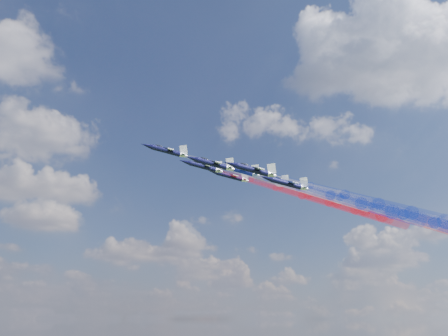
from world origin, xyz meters
TOP-DOWN VIEW (x-y plane):
  - jet_lead at (-23.54, 21.95)m, footprint 16.98×15.29m
  - trail_lead at (6.81, 10.91)m, footprint 51.97×23.48m
  - jet_inner_left at (-15.10, 10.80)m, footprint 16.98×15.29m
  - trail_inner_left at (15.24, -0.24)m, footprint 51.97×23.48m
  - jet_inner_right at (-9.87, 26.11)m, footprint 16.98×15.29m
  - trail_inner_right at (20.47, 15.07)m, footprint 51.97×23.48m
  - jet_outer_left at (-10.76, -1.92)m, footprint 16.98×15.29m
  - trail_outer_left at (19.59, -12.95)m, footprint 51.97×23.48m
  - jet_center_third at (-4.76, 14.22)m, footprint 16.98×15.29m
  - trail_center_third at (25.59, 3.19)m, footprint 51.97×23.48m
  - jet_outer_right at (1.84, 30.44)m, footprint 16.98×15.29m
  - trail_outer_right at (32.18, 19.40)m, footprint 51.97×23.48m
  - jet_rear_left at (2.28, 1.92)m, footprint 16.98×15.29m
  - trail_rear_left at (32.63, -9.12)m, footprint 51.97×23.48m
  - jet_rear_right at (8.40, 18.06)m, footprint 16.98×15.29m
  - trail_rear_right at (38.75, 7.02)m, footprint 51.97×23.48m

SIDE VIEW (x-z plane):
  - trail_rear_left at x=32.63m, z-range 144.00..161.21m
  - trail_outer_left at x=19.59m, z-range 144.78..161.99m
  - trail_inner_left at x=15.24m, z-range 149.11..166.32m
  - trail_rear_right at x=38.75m, z-range 149.52..166.72m
  - trail_center_third at x=25.59m, z-range 149.72..166.93m
  - jet_rear_left at x=2.28m, z-range 155.37..164.32m
  - jet_outer_left at x=-10.76m, z-range 156.15..165.10m
  - trail_outer_right at x=32.18m, z-range 152.95..170.16m
  - trail_inner_right at x=20.47m, z-range 153.16..170.37m
  - trail_lead at x=6.81m, z-range 154.58..171.78m
  - jet_inner_left at x=-15.10m, z-range 160.48..169.43m
  - jet_rear_right at x=8.40m, z-range 160.88..169.84m
  - jet_center_third at x=-4.76m, z-range 161.09..170.04m
  - jet_outer_right at x=1.84m, z-range 164.32..173.27m
  - jet_inner_right at x=-9.87m, z-range 164.52..173.48m
  - jet_lead at x=-23.54m, z-range 165.94..174.89m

